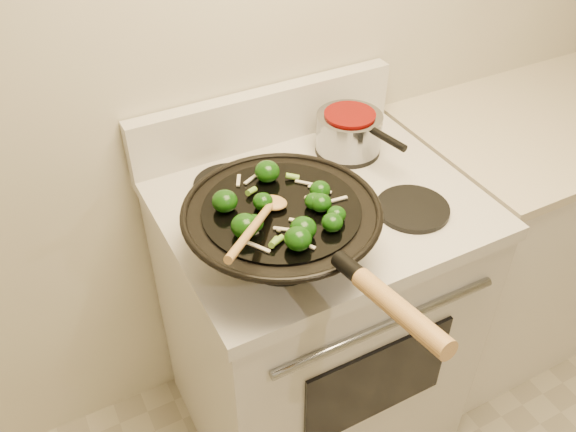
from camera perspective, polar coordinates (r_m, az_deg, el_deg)
stove at (r=1.85m, az=2.35°, el=-9.39°), size 0.78×0.67×1.08m
counter_unit at (r=2.30m, az=20.62°, el=-1.19°), size 0.86×0.62×0.91m
wok at (r=1.31m, az=-0.47°, el=-1.36°), size 0.43×0.71×0.21m
stirfry at (r=1.24m, az=-0.46°, el=0.60°), size 0.27×0.30×0.05m
wooden_spoon at (r=1.20m, az=-2.54°, el=-0.11°), size 0.23×0.24×0.10m
saucepan at (r=1.68m, az=5.75°, el=7.93°), size 0.18×0.29×0.11m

